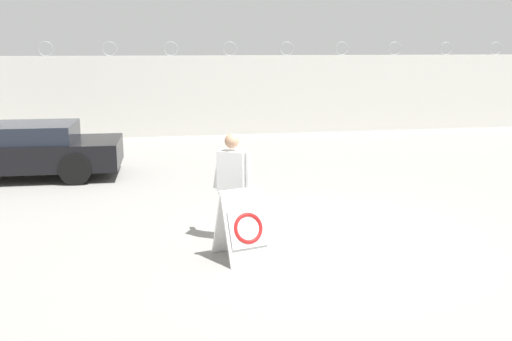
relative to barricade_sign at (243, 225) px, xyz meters
The scene contains 5 objects.
ground_plane 1.62m from the barricade_sign, 18.97° to the left, with size 90.00×90.00×0.00m, color gray.
perimeter_wall 11.77m from the barricade_sign, 82.89° to the left, with size 36.00×0.30×3.11m.
barricade_sign is the anchor object (origin of this frame).
security_guard 0.87m from the barricade_sign, 93.29° to the left, with size 0.58×0.58×1.70m.
parked_car_front_coupe 7.35m from the barricade_sign, 125.78° to the left, with size 4.81×2.07×1.25m.
Camera 1 is at (-2.68, -8.13, 3.00)m, focal length 40.00 mm.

